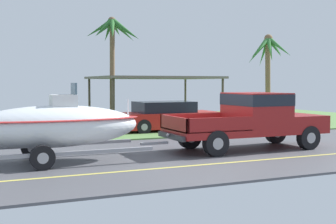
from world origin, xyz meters
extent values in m
cube|color=#4C4C51|center=(0.00, 0.00, -0.03)|extent=(36.00, 8.00, 0.06)
cube|color=#567F42|center=(0.00, 11.00, 0.00)|extent=(36.00, 14.00, 0.11)
cube|color=#DBCC4C|center=(0.00, -1.80, 0.00)|extent=(34.20, 0.12, 0.01)
cube|color=maroon|center=(1.72, 0.21, 0.63)|extent=(5.45, 2.00, 0.22)
cube|color=maroon|center=(3.68, 0.21, 0.93)|extent=(1.52, 2.00, 0.38)
cube|color=maroon|center=(2.10, 0.21, 1.32)|extent=(1.63, 2.00, 1.16)
cube|color=black|center=(2.10, 0.21, 1.67)|extent=(1.65, 2.02, 0.38)
cube|color=#621111|center=(0.14, 0.21, 0.76)|extent=(2.29, 2.00, 0.04)
cube|color=maroon|center=(0.14, 1.17, 0.96)|extent=(2.29, 0.08, 0.45)
cube|color=maroon|center=(0.14, -0.75, 0.96)|extent=(2.29, 0.08, 0.45)
cube|color=maroon|center=(-0.97, 0.21, 0.96)|extent=(0.08, 2.00, 0.45)
cube|color=#333338|center=(-1.07, 0.21, 0.57)|extent=(0.12, 1.80, 0.16)
sphere|color=#B2B2B7|center=(-1.19, 0.21, 0.62)|extent=(0.10, 0.10, 0.10)
cylinder|color=black|center=(3.60, 1.10, 0.40)|extent=(0.80, 0.28, 0.80)
cylinder|color=#9E9EA3|center=(3.60, 1.10, 0.40)|extent=(0.36, 0.29, 0.36)
cylinder|color=black|center=(3.60, -0.68, 0.40)|extent=(0.80, 0.28, 0.80)
cylinder|color=#9E9EA3|center=(3.60, -0.68, 0.40)|extent=(0.36, 0.29, 0.36)
cylinder|color=black|center=(0.02, 1.10, 0.40)|extent=(0.80, 0.28, 0.80)
cylinder|color=#9E9EA3|center=(0.02, 1.10, 0.40)|extent=(0.36, 0.29, 0.36)
cylinder|color=black|center=(0.02, -0.68, 0.40)|extent=(0.80, 0.28, 0.80)
cylinder|color=#9E9EA3|center=(0.02, -0.68, 0.40)|extent=(0.36, 0.29, 0.36)
cube|color=gray|center=(-1.64, 0.21, 0.38)|extent=(0.90, 0.10, 0.08)
cube|color=gray|center=(-4.63, 1.14, 0.38)|extent=(5.09, 0.12, 0.10)
cube|color=gray|center=(-4.63, -0.72, 0.38)|extent=(5.09, 0.12, 0.10)
cylinder|color=black|center=(-5.14, 1.20, 0.32)|extent=(0.64, 0.22, 0.64)
cylinder|color=#9E9EA3|center=(-5.14, 1.20, 0.32)|extent=(0.29, 0.23, 0.29)
cylinder|color=black|center=(-5.14, -0.78, 0.32)|extent=(0.64, 0.22, 0.64)
cylinder|color=#9E9EA3|center=(-5.14, -0.78, 0.32)|extent=(0.29, 0.23, 0.29)
ellipsoid|color=silver|center=(-4.63, 0.21, 1.02)|extent=(4.78, 1.78, 1.18)
ellipsoid|color=#B22626|center=(-4.63, 0.21, 1.23)|extent=(4.87, 1.82, 0.12)
cube|color=silver|center=(-4.39, 0.21, 1.58)|extent=(0.70, 0.60, 0.65)
cube|color=slate|center=(-4.09, 0.21, 2.05)|extent=(0.06, 0.56, 0.36)
cylinder|color=silver|center=(-2.48, 0.21, 1.50)|extent=(0.04, 0.04, 0.50)
cube|color=#B21E19|center=(1.68, 6.55, 0.53)|extent=(4.63, 1.90, 0.70)
cube|color=black|center=(1.45, 6.55, 1.13)|extent=(2.59, 1.74, 0.50)
cylinder|color=black|center=(3.25, 7.41, 0.33)|extent=(0.66, 0.22, 0.66)
cylinder|color=#9E9EA3|center=(3.25, 7.41, 0.33)|extent=(0.30, 0.23, 0.30)
cylinder|color=black|center=(3.25, 5.69, 0.33)|extent=(0.66, 0.22, 0.66)
cylinder|color=#9E9EA3|center=(3.25, 5.69, 0.33)|extent=(0.30, 0.23, 0.30)
cylinder|color=black|center=(0.11, 7.41, 0.33)|extent=(0.66, 0.22, 0.66)
cylinder|color=#9E9EA3|center=(0.11, 7.41, 0.33)|extent=(0.30, 0.23, 0.30)
cylinder|color=black|center=(0.11, 5.69, 0.33)|extent=(0.66, 0.22, 0.66)
cylinder|color=#9E9EA3|center=(0.11, 5.69, 0.33)|extent=(0.30, 0.23, 0.30)
cylinder|color=#4C4238|center=(6.94, 15.50, 1.24)|extent=(0.14, 0.14, 2.49)
cylinder|color=#4C4238|center=(6.94, 10.52, 1.24)|extent=(0.14, 0.14, 2.49)
cylinder|color=#4C4238|center=(0.20, 15.50, 1.24)|extent=(0.14, 0.14, 2.49)
cylinder|color=#4C4238|center=(0.20, 10.52, 1.24)|extent=(0.14, 0.14, 2.49)
cube|color=#6B665B|center=(3.57, 13.01, 2.56)|extent=(7.24, 5.48, 0.14)
cylinder|color=brown|center=(11.51, 12.36, 2.59)|extent=(0.34, 0.50, 5.19)
cone|color=#387A38|center=(12.10, 12.45, 4.66)|extent=(1.49, 0.58, 1.35)
cone|color=#387A38|center=(12.03, 12.83, 4.47)|extent=(1.48, 1.39, 1.69)
cone|color=#387A38|center=(11.62, 13.00, 4.31)|extent=(0.56, 1.57, 1.93)
cone|color=#387A38|center=(11.15, 12.79, 4.56)|extent=(1.19, 1.31, 1.49)
cone|color=#387A38|center=(10.92, 12.63, 4.36)|extent=(1.57, 0.94, 1.85)
cone|color=#387A38|center=(10.88, 12.00, 4.74)|extent=(1.55, 1.07, 1.14)
cone|color=#387A38|center=(11.22, 11.86, 4.64)|extent=(1.06, 1.44, 1.39)
cone|color=#387A38|center=(11.76, 11.51, 4.57)|extent=(0.87, 1.98, 1.51)
cone|color=#387A38|center=(11.83, 12.06, 4.57)|extent=(1.02, 0.99, 1.41)
sphere|color=brown|center=(11.51, 12.36, 5.19)|extent=(0.54, 0.54, 0.54)
cylinder|color=brown|center=(1.00, 13.17, 2.93)|extent=(0.29, 0.43, 5.86)
cone|color=#286028|center=(1.65, 13.10, 5.29)|extent=(1.55, 0.48, 1.38)
cone|color=#286028|center=(1.43, 13.74, 5.49)|extent=(1.20, 1.47, 1.02)
cone|color=#286028|center=(0.91, 13.61, 5.29)|extent=(0.54, 1.19, 1.32)
cone|color=#286028|center=(0.33, 13.58, 5.40)|extent=(1.62, 1.16, 1.17)
cone|color=#286028|center=(0.40, 12.83, 5.35)|extent=(1.63, 1.17, 1.36)
cone|color=#286028|center=(0.77, 12.33, 5.30)|extent=(0.88, 1.97, 1.44)
cone|color=#286028|center=(1.58, 12.44, 5.28)|extent=(1.63, 1.89, 1.51)
sphere|color=brown|center=(1.00, 13.17, 5.86)|extent=(0.47, 0.47, 0.47)
camera|label=1|loc=(-6.89, -12.63, 2.23)|focal=48.61mm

